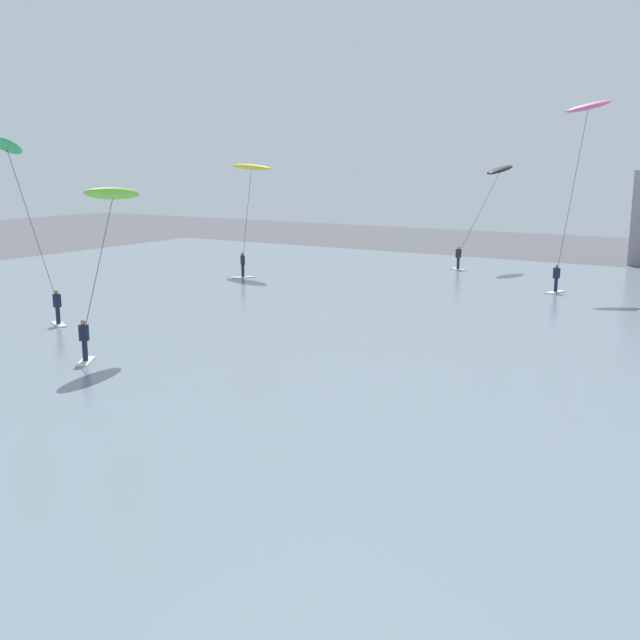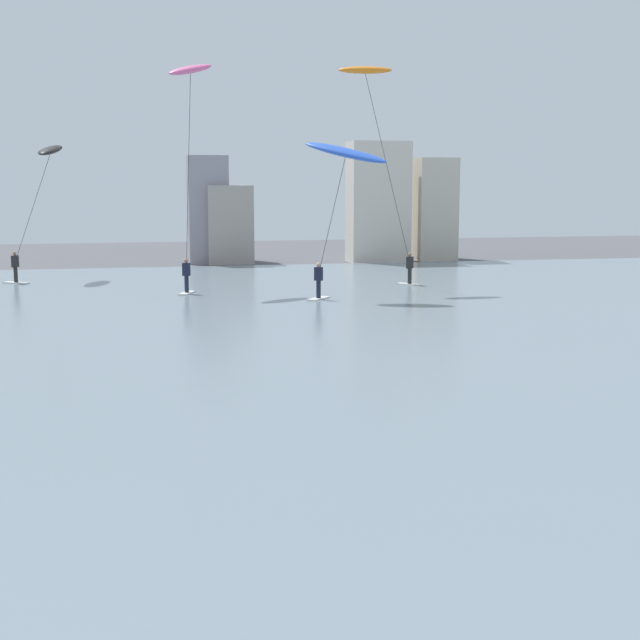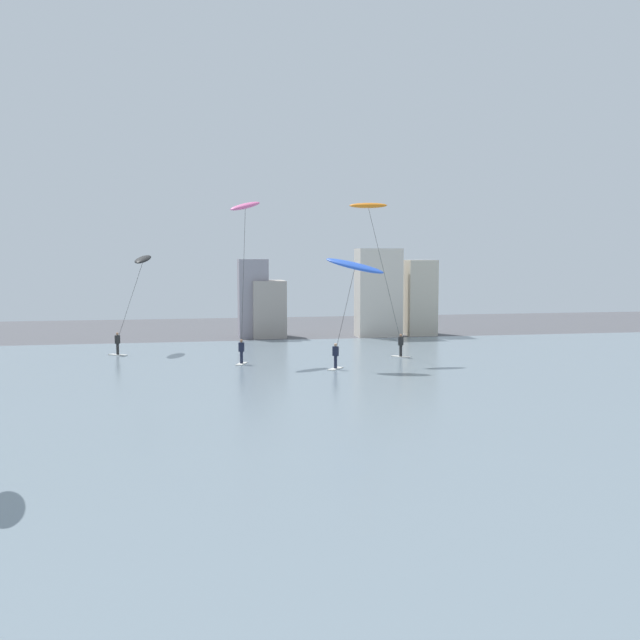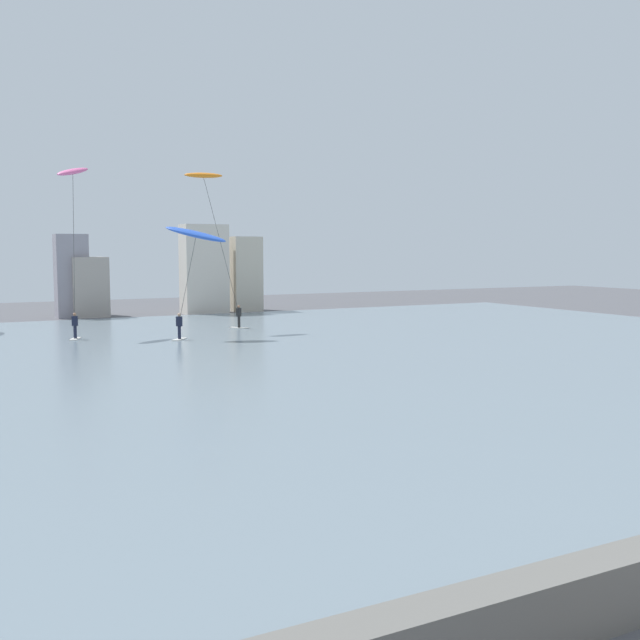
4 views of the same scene
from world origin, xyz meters
The scene contains 6 objects.
water_bay centered at (0.00, 30.03, 0.05)m, with size 84.00×52.00×0.10m, color slate.
far_shore_buildings centered at (8.60, 58.78, 3.39)m, with size 17.72×4.39×7.86m.
kitesurfer_blue centered at (5.04, 40.09, 6.19)m, with size 4.01×2.83×7.20m.
kitesurfer_pink centered at (-1.44, 44.80, 9.41)m, with size 2.71×4.47×11.00m.
kitesurfer_black centered at (-8.70, 51.12, 6.39)m, with size 3.27×5.00×7.33m.
kitesurfer_orange centered at (7.36, 44.25, 9.43)m, with size 4.28×1.57×10.84m.
Camera 2 is at (-4.21, 0.55, 5.37)m, focal length 50.27 mm.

